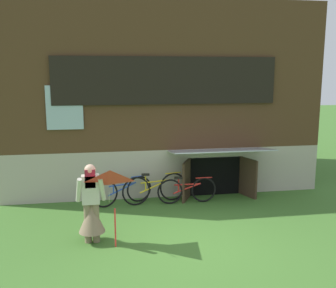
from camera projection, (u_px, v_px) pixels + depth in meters
name	position (u px, v px, depth m)	size (l,w,h in m)	color
ground_plane	(191.00, 244.00, 7.77)	(60.00, 60.00, 0.00)	#3D6B28
log_house	(155.00, 96.00, 12.42)	(8.70, 5.68, 5.21)	#ADA393
person	(91.00, 210.00, 7.72)	(0.61, 0.52, 1.59)	#7F6B51
kite	(111.00, 190.00, 7.17)	(0.84, 0.92, 1.47)	red
bicycle_red	(187.00, 190.00, 10.12)	(1.55, 0.08, 0.71)	black
bicycle_yellow	(155.00, 188.00, 10.13)	(1.73, 0.46, 0.80)	black
bicycle_blue	(122.00, 191.00, 10.00)	(1.56, 0.57, 0.74)	black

